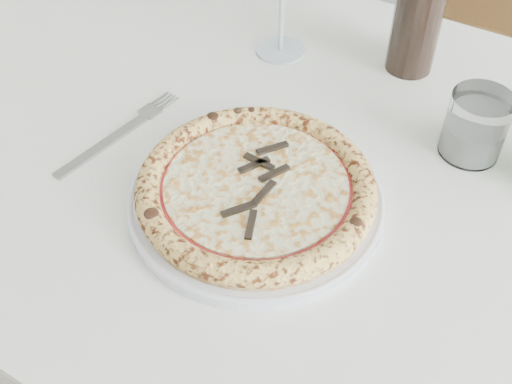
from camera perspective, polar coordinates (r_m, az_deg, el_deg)
dining_table at (r=0.87m, az=3.98°, el=-1.43°), size 1.45×0.95×0.76m
plate at (r=0.74m, az=-0.00°, el=-0.60°), size 0.30×0.30×0.02m
pizza at (r=0.73m, az=-0.00°, el=0.34°), size 0.27×0.27×0.03m
fork at (r=0.85m, az=-12.16°, el=5.02°), size 0.03×0.22×0.00m
tumbler at (r=0.83m, az=18.86°, el=5.31°), size 0.08×0.08×0.08m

